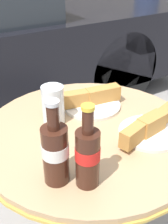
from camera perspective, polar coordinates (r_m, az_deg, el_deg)
bistro_table at (r=1.08m, az=1.07°, el=-11.08°), size 0.76×0.76×0.78m
cola_bottle_left at (r=0.71m, az=0.72°, el=-8.77°), size 0.06×0.06×0.24m
cola_bottle_right at (r=0.73m, az=-5.84°, el=-7.98°), size 0.07×0.07×0.24m
drinking_glass at (r=0.99m, az=-6.27°, el=1.18°), size 0.08×0.08×0.14m
lunch_plate_near at (r=0.96m, az=13.30°, el=-3.03°), size 0.31×0.21×0.07m
lunch_plate_far at (r=1.10m, az=1.64°, el=2.37°), size 0.24×0.22×0.07m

